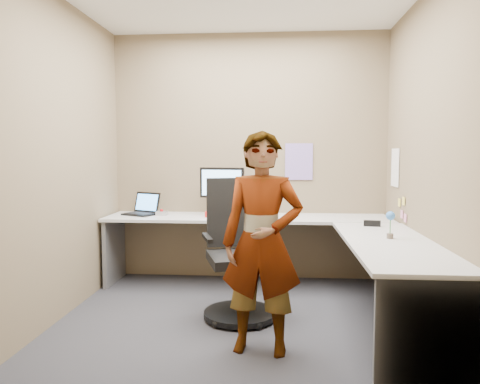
# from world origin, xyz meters

# --- Properties ---
(ground) EXTENTS (3.00, 3.00, 0.00)m
(ground) POSITION_xyz_m (0.00, 0.00, 0.00)
(ground) COLOR #27272C
(ground) RESTS_ON ground
(wall_back) EXTENTS (3.00, 0.00, 3.00)m
(wall_back) POSITION_xyz_m (0.00, 1.30, 1.35)
(wall_back) COLOR #736147
(wall_back) RESTS_ON ground
(wall_right) EXTENTS (0.00, 2.70, 2.70)m
(wall_right) POSITION_xyz_m (1.50, 0.00, 1.35)
(wall_right) COLOR #736147
(wall_right) RESTS_ON ground
(wall_left) EXTENTS (0.00, 2.70, 2.70)m
(wall_left) POSITION_xyz_m (-1.50, 0.00, 1.35)
(wall_left) COLOR #736147
(wall_left) RESTS_ON ground
(desk) EXTENTS (2.98, 2.58, 0.73)m
(desk) POSITION_xyz_m (0.44, 0.39, 0.59)
(desk) COLOR silver
(desk) RESTS_ON ground
(paper_ream) EXTENTS (0.34, 0.27, 0.06)m
(paper_ream) POSITION_xyz_m (-0.26, 0.95, 0.76)
(paper_ream) COLOR red
(paper_ream) RESTS_ON desk
(monitor) EXTENTS (0.48, 0.18, 0.45)m
(monitor) POSITION_xyz_m (-0.26, 0.97, 1.06)
(monitor) COLOR black
(monitor) RESTS_ON paper_ream
(laptop) EXTENTS (0.41, 0.39, 0.23)m
(laptop) POSITION_xyz_m (-1.13, 1.05, 0.79)
(laptop) COLOR black
(laptop) RESTS_ON desk
(trackball_mouse) EXTENTS (0.12, 0.08, 0.07)m
(trackball_mouse) POSITION_xyz_m (-0.91, 0.98, 0.76)
(trackball_mouse) COLOR #B7B7BC
(trackball_mouse) RESTS_ON desk
(origami) EXTENTS (0.10, 0.10, 0.06)m
(origami) POSITION_xyz_m (0.22, 0.81, 0.76)
(origami) COLOR white
(origami) RESTS_ON desk
(stapler) EXTENTS (0.15, 0.07, 0.05)m
(stapler) POSITION_xyz_m (1.18, 0.41, 0.76)
(stapler) COLOR black
(stapler) RESTS_ON desk
(flower) EXTENTS (0.07, 0.07, 0.22)m
(flower) POSITION_xyz_m (1.20, -0.19, 0.87)
(flower) COLOR brown
(flower) RESTS_ON desk
(calendar_purple) EXTENTS (0.30, 0.01, 0.40)m
(calendar_purple) POSITION_xyz_m (0.55, 1.29, 1.30)
(calendar_purple) COLOR #846BB7
(calendar_purple) RESTS_ON wall_back
(calendar_white) EXTENTS (0.01, 0.28, 0.38)m
(calendar_white) POSITION_xyz_m (1.49, 0.90, 1.25)
(calendar_white) COLOR white
(calendar_white) RESTS_ON wall_right
(sticky_note_a) EXTENTS (0.01, 0.07, 0.07)m
(sticky_note_a) POSITION_xyz_m (1.49, 0.55, 0.95)
(sticky_note_a) COLOR #F2E059
(sticky_note_a) RESTS_ON wall_right
(sticky_note_b) EXTENTS (0.01, 0.07, 0.07)m
(sticky_note_b) POSITION_xyz_m (1.49, 0.60, 0.82)
(sticky_note_b) COLOR pink
(sticky_note_b) RESTS_ON wall_right
(sticky_note_c) EXTENTS (0.01, 0.07, 0.07)m
(sticky_note_c) POSITION_xyz_m (1.49, 0.48, 0.80)
(sticky_note_c) COLOR pink
(sticky_note_c) RESTS_ON wall_right
(sticky_note_d) EXTENTS (0.01, 0.07, 0.07)m
(sticky_note_d) POSITION_xyz_m (1.49, 0.70, 0.92)
(sticky_note_d) COLOR #F2E059
(sticky_note_d) RESTS_ON wall_right
(office_chair) EXTENTS (0.66, 0.64, 1.16)m
(office_chair) POSITION_xyz_m (-0.01, 0.01, 0.47)
(office_chair) COLOR black
(office_chair) RESTS_ON ground
(person) EXTENTS (0.60, 0.43, 1.55)m
(person) POSITION_xyz_m (0.21, -0.67, 0.78)
(person) COLOR #999399
(person) RESTS_ON ground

